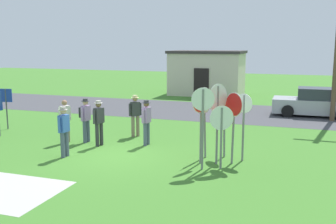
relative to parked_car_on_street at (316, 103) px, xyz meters
The scene contains 20 objects.
ground_plane 12.40m from the parked_car_on_street, 123.37° to the right, with size 80.00×80.00×0.00m, color #3D7528.
street_asphalt 6.86m from the parked_car_on_street, behind, with size 60.00×6.40×0.01m, color #424247.
concrete_path 16.54m from the parked_car_on_street, 119.66° to the right, with size 3.20×2.40×0.01m, color #ADAAA3.
building_background 10.42m from the parked_car_on_street, 137.38° to the left, with size 5.48×3.80×3.32m.
parked_car_on_street is the anchor object (origin of this frame).
stop_sign_tallest 9.89m from the parked_car_on_street, 108.70° to the right, with size 0.54×0.55×2.00m.
stop_sign_rear_left 9.93m from the parked_car_on_street, 104.58° to the right, with size 0.56×0.31×2.24m.
stop_sign_far_back 10.40m from the parked_car_on_street, 105.43° to the right, with size 0.63×0.49×2.32m.
stop_sign_nearest 11.10m from the parked_car_on_street, 105.73° to the right, with size 0.66×0.39×1.99m.
stop_sign_low_front 11.50m from the parked_car_on_street, 107.99° to the right, with size 0.65×0.31×2.54m.
stop_sign_rear_right 10.77m from the parked_car_on_street, 107.56° to the right, with size 0.43×0.81×2.61m.
stop_sign_center_cluster 10.36m from the parked_car_on_street, 111.59° to the right, with size 0.28×0.85×2.40m.
stop_sign_leaning_left 11.00m from the parked_car_on_street, 109.95° to the right, with size 0.41×0.64×2.41m.
person_on_left 10.46m from the parked_car_on_street, 133.92° to the right, with size 0.47×0.48×1.74m.
person_in_teal 10.73m from the parked_car_on_street, 125.77° to the right, with size 0.31×0.57×1.74m.
person_near_signs 12.29m from the parked_car_on_street, 130.18° to the right, with size 0.31×0.55×1.74m.
person_holding_notes 13.29m from the parked_car_on_street, 135.07° to the right, with size 0.33×0.54×1.69m.
person_in_dark_shirt 12.57m from the parked_car_on_street, 133.74° to the right, with size 0.41×0.57×1.74m.
person_with_sunhat 13.87m from the parked_car_on_street, 126.84° to the right, with size 0.31×0.57×1.74m.
info_panel_leftmost 15.61m from the parked_car_on_street, 148.73° to the right, with size 0.59×0.13×1.84m.
Camera 1 is at (6.06, -11.92, 3.83)m, focal length 41.93 mm.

